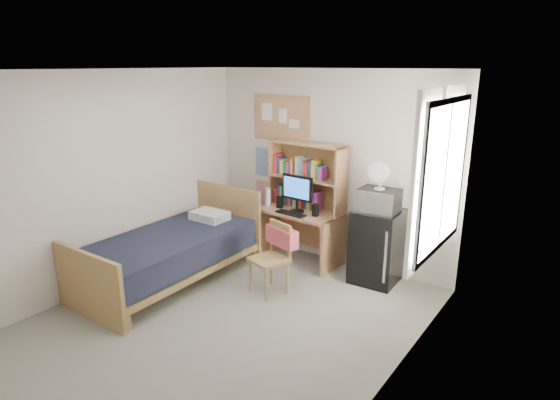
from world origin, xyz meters
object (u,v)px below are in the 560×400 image
Objects in this scene: desk at (299,236)px; microwave at (379,200)px; bed at (170,258)px; mini_fridge at (377,246)px; speaker_right at (315,210)px; speaker_left at (280,202)px; desk_fan at (380,177)px; desk_chair at (269,259)px; monitor at (297,194)px; bulletin_board at (281,118)px.

desk is 1.35m from microwave.
bed is at bearing -147.85° from microwave.
bed is (-2.11, -1.51, -0.16)m from mini_fridge.
speaker_right is (0.30, -0.08, 0.44)m from desk.
desk_fan is at bearing 4.64° from speaker_left.
microwave reaches higher than speaker_left.
desk_chair is 1.83× the size of microwave.
bed is 4.39× the size of monitor.
desk reaches higher than bed.
desk_chair is at bearing -58.02° from speaker_left.
microwave is at bearing 5.85° from monitor.
mini_fridge is 5.60× the size of speaker_right.
monitor is at bearing -0.00° from speaker_left.
mini_fridge is 0.60m from microwave.
microwave is at bearing 7.91° from speaker_right.
bulletin_board is 1.01× the size of mini_fridge.
monitor reaches higher than mini_fridge.
desk_chair is at bearing 20.85° from bed.
desk is 1.15m from mini_fridge.
speaker_right reaches higher than bed.
mini_fridge is 1.99× the size of microwave.
desk is at bearing 90.00° from monitor.
mini_fridge is at bearing 64.66° from desk_chair.
speaker_right is 0.36× the size of microwave.
desk_fan is at bearing 2.86° from desk.
mini_fridge is 3.02× the size of desk_fan.
mini_fridge is 1.49m from speaker_left.
desk_chair is 0.39× the size of bed.
desk_fan is at bearing -90.00° from mini_fridge.
mini_fridge is at bearing 3.86° from desk.
bulletin_board is at bearing 148.86° from monitor.
desk_chair is 1.50m from microwave.
speaker_left is at bearing -168.69° from desk.
monitor reaches higher than desk.
bed is 13.14× the size of speaker_left.
desk_fan is at bearing 5.85° from monitor.
bulletin_board is 5.64× the size of speaker_right.
speaker_left is at bearing 134.70° from desk_chair.
bed is 1.67m from speaker_left.
bed is at bearing -142.57° from desk_chair.
monitor is at bearing 179.62° from microwave.
desk is at bearing -29.36° from bulletin_board.
mini_fridge is at bearing -9.52° from bulletin_board.
desk_chair is 1.18m from speaker_left.
bed is at bearing -103.99° from bulletin_board.
desk_fan is at bearing 64.07° from desk_chair.
monitor reaches higher than bed.
speaker_left is at bearing 180.00° from speaker_right.
bulletin_board is 0.81× the size of desk.
monitor is 1.15m from microwave.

